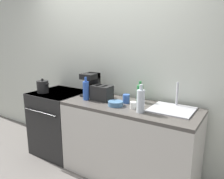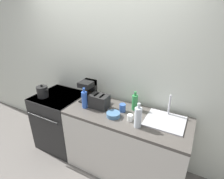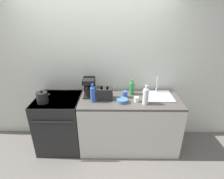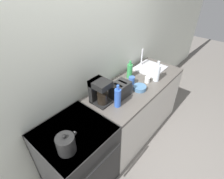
% 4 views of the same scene
% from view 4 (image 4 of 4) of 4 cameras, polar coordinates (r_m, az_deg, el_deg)
% --- Properties ---
extents(ground_plane, '(12.00, 12.00, 0.00)m').
position_cam_4_polar(ground_plane, '(2.65, 5.86, -22.63)').
color(ground_plane, slate).
extents(wall_back, '(8.00, 0.05, 2.60)m').
position_cam_4_polar(wall_back, '(2.10, -8.30, 8.51)').
color(wall_back, silver).
rests_on(wall_back, ground_plane).
extents(stove, '(0.70, 0.70, 0.91)m').
position_cam_4_polar(stove, '(2.15, -11.07, -21.05)').
color(stove, black).
rests_on(stove, ground_plane).
extents(counter_block, '(1.58, 0.66, 0.91)m').
position_cam_4_polar(counter_block, '(2.73, 7.70, -5.77)').
color(counter_block, silver).
rests_on(counter_block, ground_plane).
extents(kettle, '(0.20, 0.16, 0.21)m').
position_cam_4_polar(kettle, '(1.60, -14.76, -16.84)').
color(kettle, black).
rests_on(kettle, stove).
extents(toaster, '(0.25, 0.17, 0.18)m').
position_cam_4_polar(toaster, '(2.13, 2.72, -0.04)').
color(toaster, black).
rests_on(toaster, counter_block).
extents(coffee_maker, '(0.18, 0.22, 0.30)m').
position_cam_4_polar(coffee_maker, '(2.00, -4.20, -0.47)').
color(coffee_maker, black).
rests_on(coffee_maker, counter_block).
extents(sink_tray, '(0.45, 0.41, 0.28)m').
position_cam_4_polar(sink_tray, '(2.84, 12.11, 7.06)').
color(sink_tray, '#B7B7BC').
rests_on(sink_tray, counter_block).
extents(bottle_blue, '(0.08, 0.08, 0.29)m').
position_cam_4_polar(bottle_blue, '(1.96, 1.85, -2.66)').
color(bottle_blue, '#2D56B7').
rests_on(bottle_blue, counter_block).
extents(bottle_green, '(0.08, 0.08, 0.26)m').
position_cam_4_polar(bottle_green, '(2.51, 5.80, 6.16)').
color(bottle_green, '#338C47').
rests_on(bottle_green, counter_block).
extents(bottle_clear, '(0.08, 0.08, 0.30)m').
position_cam_4_polar(bottle_clear, '(2.49, 14.48, 5.33)').
color(bottle_clear, silver).
rests_on(bottle_clear, counter_block).
extents(cup_white, '(0.07, 0.07, 0.08)m').
position_cam_4_polar(cup_white, '(2.46, 11.45, 3.11)').
color(cup_white, white).
rests_on(cup_white, counter_block).
extents(cup_blue, '(0.08, 0.08, 0.10)m').
position_cam_4_polar(cup_blue, '(2.39, 6.42, 3.01)').
color(cup_blue, '#3860B2').
rests_on(cup_blue, counter_block).
extents(bowl, '(0.17, 0.17, 0.05)m').
position_cam_4_polar(bowl, '(2.30, 9.04, 0.56)').
color(bowl, teal).
rests_on(bowl, counter_block).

